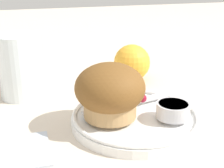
{
  "coord_description": "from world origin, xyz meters",
  "views": [
    {
      "loc": [
        -0.15,
        -0.41,
        0.23
      ],
      "look_at": [
        -0.02,
        0.04,
        0.06
      ],
      "focal_mm": 50.0,
      "sensor_mm": 36.0,
      "label": 1
    }
  ],
  "objects_px": {
    "muffin": "(110,92)",
    "juice_glass": "(20,67)",
    "orange_fruit": "(132,63)",
    "butter_knife": "(137,101)"
  },
  "relations": [
    {
      "from": "butter_knife",
      "to": "orange_fruit",
      "type": "height_order",
      "value": "orange_fruit"
    },
    {
      "from": "muffin",
      "to": "juice_glass",
      "type": "xyz_separation_m",
      "value": [
        -0.13,
        0.17,
        -0.0
      ]
    },
    {
      "from": "orange_fruit",
      "to": "muffin",
      "type": "bearing_deg",
      "value": -118.34
    },
    {
      "from": "muffin",
      "to": "butter_knife",
      "type": "xyz_separation_m",
      "value": [
        0.06,
        0.04,
        -0.04
      ]
    },
    {
      "from": "orange_fruit",
      "to": "juice_glass",
      "type": "distance_m",
      "value": 0.23
    },
    {
      "from": "juice_glass",
      "to": "orange_fruit",
      "type": "bearing_deg",
      "value": 6.66
    },
    {
      "from": "butter_knife",
      "to": "orange_fruit",
      "type": "distance_m",
      "value": 0.17
    },
    {
      "from": "butter_knife",
      "to": "juice_glass",
      "type": "xyz_separation_m",
      "value": [
        -0.18,
        0.13,
        0.04
      ]
    },
    {
      "from": "muffin",
      "to": "juice_glass",
      "type": "bearing_deg",
      "value": 126.39
    },
    {
      "from": "muffin",
      "to": "orange_fruit",
      "type": "distance_m",
      "value": 0.23
    }
  ]
}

